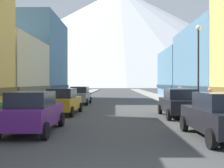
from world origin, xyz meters
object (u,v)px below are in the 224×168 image
object	(u,v)px
potted_plant_0	(23,104)
pedestrian_2	(210,101)
car_left_1	(63,101)
pedestrian_1	(181,96)
car_left_0	(33,112)
pedestrian_0	(179,95)
car_right_0	(220,116)
car_right_1	(179,103)
potted_plant_1	(2,109)
streetlamp_right	(198,55)
car_left_2	(80,95)

from	to	relation	value
potted_plant_0	pedestrian_2	bearing A→B (deg)	-5.83
car_left_1	pedestrian_1	distance (m)	12.86
car_left_0	pedestrian_2	size ratio (longest dim) A/B	2.66
car_left_1	pedestrian_0	xyz separation A→B (m)	(10.05, 8.82, 0.02)
car_right_0	pedestrian_1	bearing A→B (deg)	81.40
car_left_1	pedestrian_2	xyz separation A→B (m)	(10.05, -0.02, 0.02)
car_left_1	pedestrian_1	xyz separation A→B (m)	(10.05, 8.02, -0.00)
car_left_0	pedestrian_0	world-z (taller)	pedestrian_0
car_left_0	car_right_1	world-z (taller)	same
potted_plant_1	car_right_0	bearing A→B (deg)	-27.84
car_right_0	streetlamp_right	bearing A→B (deg)	78.75
car_right_1	car_right_0	bearing A→B (deg)	-89.98
car_left_2	pedestrian_0	size ratio (longest dim) A/B	2.65
pedestrian_1	potted_plant_1	bearing A→B (deg)	-141.63
car_left_0	potted_plant_1	distance (m)	5.44
car_left_0	potted_plant_0	bearing A→B (deg)	111.33
potted_plant_0	pedestrian_0	xyz separation A→B (m)	(13.25, 7.48, 0.32)
car_left_2	streetlamp_right	bearing A→B (deg)	-45.07
pedestrian_1	car_left_2	bearing A→B (deg)	175.66
pedestrian_1	pedestrian_2	bearing A→B (deg)	-90.00
car_left_2	car_right_1	distance (m)	12.76
potted_plant_0	pedestrian_1	world-z (taller)	pedestrian_1
potted_plant_1	pedestrian_2	world-z (taller)	pedestrian_2
car_right_1	potted_plant_1	bearing A→B (deg)	-174.66
potted_plant_0	potted_plant_1	size ratio (longest dim) A/B	1.07
car_left_0	pedestrian_0	size ratio (longest dim) A/B	2.65
car_left_1	potted_plant_1	distance (m)	4.06
car_right_1	potted_plant_0	distance (m)	11.16
car_left_1	car_left_2	bearing A→B (deg)	89.98
potted_plant_0	car_left_0	bearing A→B (deg)	-68.67
car_left_0	car_right_1	xyz separation A→B (m)	(7.60, 5.39, 0.00)
car_right_1	pedestrian_0	world-z (taller)	pedestrian_0
pedestrian_1	streetlamp_right	distance (m)	9.00
car_left_1	potted_plant_0	distance (m)	3.48
pedestrian_2	pedestrian_1	bearing A→B (deg)	90.00
car_left_0	potted_plant_1	world-z (taller)	car_left_0
potted_plant_1	pedestrian_1	xyz separation A→B (m)	(13.25, 10.49, 0.31)
pedestrian_1	streetlamp_right	bearing A→B (deg)	-96.11
pedestrian_2	car_right_0	bearing A→B (deg)	-106.70
pedestrian_2	car_left_0	bearing A→B (deg)	-145.75
potted_plant_0	pedestrian_0	size ratio (longest dim) A/B	0.54
car_left_1	car_right_0	xyz separation A→B (m)	(7.60, -8.18, 0.00)
car_left_2	pedestrian_1	size ratio (longest dim) A/B	2.73
potted_plant_1	pedestrian_2	xyz separation A→B (m)	(13.25, 2.46, 0.32)
car_right_1	pedestrian_0	size ratio (longest dim) A/B	2.65
car_right_1	streetlamp_right	bearing A→B (deg)	34.69
pedestrian_2	streetlamp_right	bearing A→B (deg)	-157.29
car_left_0	car_right_0	xyz separation A→B (m)	(7.60, -1.32, 0.00)
car_left_2	potted_plant_1	bearing A→B (deg)	-105.88
car_left_1	streetlamp_right	bearing A→B (deg)	-2.46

